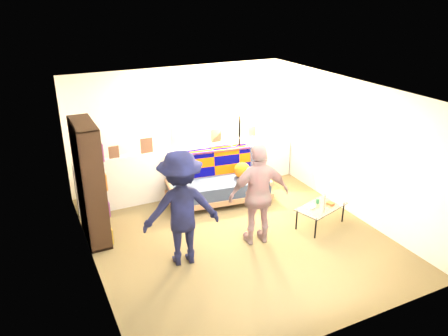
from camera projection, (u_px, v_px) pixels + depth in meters
name	position (u px, v px, depth m)	size (l,w,h in m)	color
ground	(234.00, 234.00, 7.27)	(5.00, 5.00, 0.00)	brown
room_shell	(222.00, 131.00, 7.02)	(4.60, 5.05, 2.45)	silver
half_wall_ledge	(193.00, 169.00, 8.58)	(4.45, 0.15, 1.00)	silver
ledge_decor	(181.00, 138.00, 8.21)	(2.97, 0.02, 0.45)	brown
futon_sofa	(218.00, 181.00, 8.32)	(2.03, 1.15, 0.83)	#AD7954
bookshelf	(90.00, 186.00, 6.86)	(0.33, 0.98, 1.96)	black
coffee_table	(321.00, 207.00, 7.42)	(0.99, 0.73, 0.46)	black
floor_lamp	(239.00, 135.00, 8.54)	(0.37, 0.29, 1.60)	black
person_left	(181.00, 209.00, 6.26)	(1.13, 0.65, 1.75)	black
person_right	(259.00, 195.00, 6.77)	(0.97, 0.40, 1.66)	#CE858B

